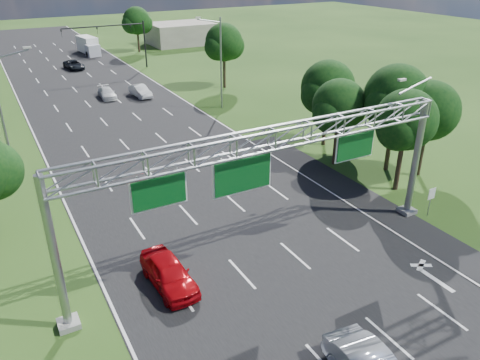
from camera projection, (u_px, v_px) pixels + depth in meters
ground at (157, 155)px, 41.35m from camera, size 220.00×220.00×0.00m
road at (157, 155)px, 41.35m from camera, size 18.00×180.00×0.02m
road_flare at (372, 205)px, 33.22m from camera, size 3.00×30.00×0.02m
sign_gantry at (273, 149)px, 24.33m from camera, size 23.50×1.00×9.56m
regulatory_sign at (431, 196)px, 31.14m from camera, size 0.60×0.08×2.10m
traffic_signal at (121, 35)px, 69.91m from camera, size 12.21×0.24×7.00m
streetlight_l_near at (4, 114)px, 33.98m from camera, size 2.97×0.22×10.16m
streetlight_r_mid at (219, 59)px, 51.73m from camera, size 2.97×0.22×10.16m
tree_cluster_right at (377, 105)px, 37.00m from camera, size 9.91×14.60×8.68m
tree_verge_rd at (224, 44)px, 60.12m from camera, size 5.76×4.80×8.28m
tree_verge_re at (137, 22)px, 83.05m from camera, size 5.76×4.80×7.84m
building_right at (181, 34)px, 91.89m from camera, size 12.00×9.00×4.00m
red_coupe at (169, 273)px, 24.80m from camera, size 2.09×4.76×1.60m
car_queue_a at (107, 93)px, 57.68m from camera, size 1.88×4.30×1.23m
car_queue_b at (74, 65)px, 72.16m from camera, size 2.78×5.00×1.32m
car_queue_d at (140, 91)px, 58.12m from camera, size 1.88×4.41×1.41m
box_truck at (89, 46)px, 83.17m from camera, size 2.91×7.78×2.86m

